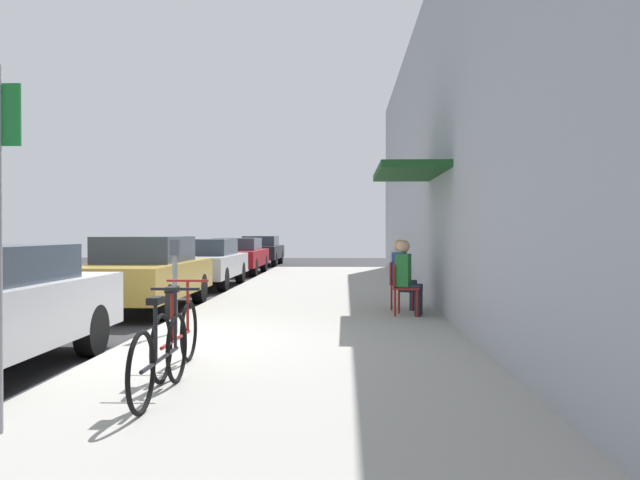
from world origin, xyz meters
name	(u,v)px	position (x,y,z in m)	size (l,w,h in m)	color
ground_plane	(122,353)	(0.00, 0.00, 0.00)	(60.00, 60.00, 0.00)	#2D2D30
sidewalk_slab	(307,326)	(2.25, 2.00, 0.06)	(4.50, 32.00, 0.12)	#9E9B93
building_facade	(461,124)	(4.65, 2.01, 3.22)	(1.40, 32.00, 6.45)	#999EA8
parked_car_1	(144,273)	(-1.10, 4.33, 0.75)	(1.80, 4.40, 1.46)	#A58433
parked_car_2	(204,262)	(-1.10, 9.72, 0.71)	(1.80, 4.40, 1.35)	#B7B7BC
parked_car_3	(238,255)	(-1.10, 15.26, 0.70)	(1.80, 4.40, 1.33)	maroon
parked_car_4	(261,250)	(-1.10, 21.63, 0.71)	(1.80, 4.40, 1.36)	black
parking_meter	(175,279)	(0.45, 0.86, 0.89)	(0.12, 0.10, 1.32)	slate
bicycle_0	(161,356)	(1.26, -2.59, 0.48)	(0.46, 1.71, 0.90)	black
bicycle_1	(176,336)	(1.12, -1.58, 0.48)	(0.46, 1.71, 0.90)	black
cafe_chair_0	(403,286)	(3.84, 2.93, 0.62)	(0.54, 0.54, 0.87)	maroon
seated_patron_0	(407,275)	(3.90, 2.91, 0.82)	(0.50, 0.45, 1.29)	#232838
cafe_chair_1	(399,282)	(3.84, 3.77, 0.62)	(0.53, 0.53, 0.87)	maroon
seated_patron_1	(402,272)	(3.90, 3.75, 0.82)	(0.49, 0.44, 1.29)	#232838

